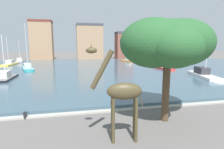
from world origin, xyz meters
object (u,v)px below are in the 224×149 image
Objects in this scene: giraffe_statue at (121,93)px; mooring_bollard at (25,115)px; sailboat_grey at (20,61)px; sailboat_orange at (127,61)px; sailboat_yellow at (9,64)px; shade_tree at (168,43)px; sailboat_teal at (28,69)px; sailboat_black at (5,78)px; sailboat_white at (205,76)px; sailboat_red at (164,69)px.

giraffe_statue is 7.55m from mooring_bollard.
sailboat_grey is 31.47m from sailboat_orange.
sailboat_yellow reaches higher than mooring_bollard.
sailboat_orange is 1.00× the size of shade_tree.
shade_tree is at bearing -61.64° from sailboat_teal.
sailboat_black reaches higher than mooring_bollard.
giraffe_statue is 22.05m from sailboat_white.
mooring_bollard is at bearing -116.35° from sailboat_orange.
shade_tree is at bearing -48.19° from sailboat_black.
giraffe_statue is 0.56× the size of sailboat_teal.
sailboat_yellow is at bearing 105.88° from sailboat_black.
giraffe_statue is at bearing -70.17° from sailboat_grey.
sailboat_yellow is 15.29× the size of mooring_bollard.
shade_tree is at bearing 29.09° from giraffe_statue.
giraffe_statue is 10.30× the size of mooring_bollard.
giraffe_statue is at bearing -107.35° from sailboat_orange.
sailboat_grey is at bearing 143.70° from sailboat_red.
sailboat_white is (27.82, -14.98, 0.04)m from sailboat_teal.
giraffe_statue is 0.76× the size of sailboat_black.
sailboat_teal is 31.25m from shade_tree.
sailboat_teal is 12.16m from sailboat_yellow.
giraffe_statue is 0.63× the size of sailboat_red.
sailboat_grey is 1.10× the size of sailboat_orange.
sailboat_grey is 40.99m from sailboat_red.
sailboat_grey is 15.04× the size of mooring_bollard.
giraffe_statue reaches higher than mooring_bollard.
giraffe_statue is 43.25m from sailboat_yellow.
sailboat_yellow is 37.14m from mooring_bollard.
sailboat_red is 16.32× the size of mooring_bollard.
mooring_bollard is (-21.30, -20.09, -0.16)m from sailboat_red.
shade_tree is at bearing -60.41° from sailboat_yellow.
sailboat_black is (5.70, -20.04, -0.00)m from sailboat_yellow.
shade_tree is (3.59, 2.00, 2.56)m from giraffe_statue.
sailboat_yellow is 0.82× the size of sailboat_white.
sailboat_yellow is 42.65m from sailboat_white.
sailboat_orange is 0.73× the size of sailboat_white.
sailboat_orange is (24.55, 13.90, 0.02)m from sailboat_teal.
shade_tree is at bearing -65.62° from sailboat_grey.
sailboat_orange is at bearing 6.71° from sailboat_yellow.
sailboat_white is at bearing -28.30° from sailboat_teal.
sailboat_red is 29.28m from mooring_bollard.
sailboat_red is 1.21× the size of sailboat_black.
sailboat_white is (28.70, -5.17, 0.07)m from sailboat_black.
sailboat_teal reaches higher than sailboat_black.
sailboat_yellow is (-33.18, 15.10, 0.10)m from sailboat_red.
sailboat_orange is at bearing 72.65° from giraffe_statue.
sailboat_teal is at bearing -71.65° from sailboat_grey.
sailboat_red is at bearing 10.19° from sailboat_black.
sailboat_black is (-0.87, -9.80, -0.03)m from sailboat_teal.
sailboat_grey is (-17.52, 48.59, -2.12)m from giraffe_statue.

